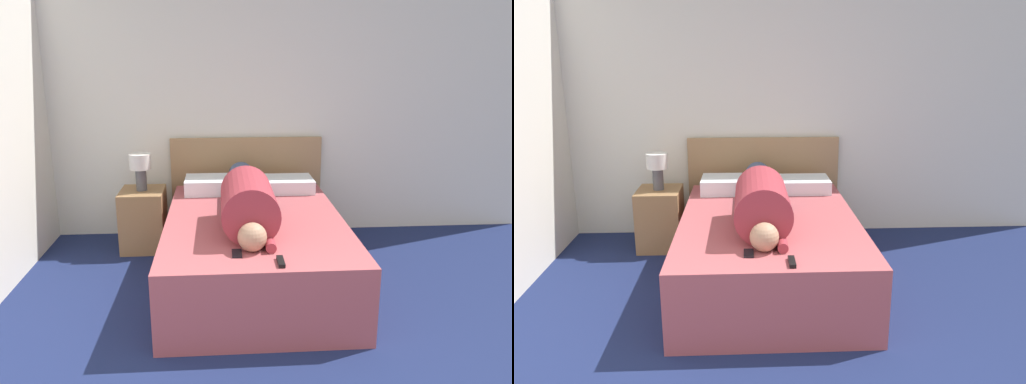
# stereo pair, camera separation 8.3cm
# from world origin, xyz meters

# --- Properties ---
(wall_back) EXTENTS (5.37, 0.06, 2.60)m
(wall_back) POSITION_xyz_m (0.00, 3.73, 1.30)
(wall_back) COLOR silver
(wall_back) RESTS_ON ground_plane
(bed) EXTENTS (1.37, 2.06, 0.53)m
(bed) POSITION_xyz_m (-0.19, 2.51, 0.27)
(bed) COLOR #A84C51
(bed) RESTS_ON ground_plane
(headboard) EXTENTS (1.49, 0.04, 0.98)m
(headboard) POSITION_xyz_m (-0.19, 3.66, 0.49)
(headboard) COLOR #A37A51
(headboard) RESTS_ON ground_plane
(nightstand) EXTENTS (0.40, 0.45, 0.56)m
(nightstand) POSITION_xyz_m (-1.18, 3.30, 0.28)
(nightstand) COLOR olive
(nightstand) RESTS_ON ground_plane
(table_lamp) EXTENTS (0.20, 0.20, 0.34)m
(table_lamp) POSITION_xyz_m (-1.18, 3.30, 0.79)
(table_lamp) COLOR #4C4C51
(table_lamp) RESTS_ON nightstand
(person_lying) EXTENTS (0.39, 1.76, 0.39)m
(person_lying) POSITION_xyz_m (-0.26, 2.46, 0.70)
(person_lying) COLOR tan
(person_lying) RESTS_ON bed
(pillow_near_headboard) EXTENTS (0.51, 0.38, 0.14)m
(pillow_near_headboard) POSITION_xyz_m (-0.53, 3.29, 0.60)
(pillow_near_headboard) COLOR white
(pillow_near_headboard) RESTS_ON bed
(pillow_second) EXTENTS (0.48, 0.38, 0.12)m
(pillow_second) POSITION_xyz_m (0.16, 3.29, 0.60)
(pillow_second) COLOR white
(pillow_second) RESTS_ON bed
(tv_remote) EXTENTS (0.04, 0.15, 0.02)m
(tv_remote) POSITION_xyz_m (-0.10, 1.61, 0.55)
(tv_remote) COLOR black
(tv_remote) RESTS_ON bed
(cell_phone) EXTENTS (0.06, 0.13, 0.01)m
(cell_phone) POSITION_xyz_m (-0.36, 1.78, 0.54)
(cell_phone) COLOR black
(cell_phone) RESTS_ON bed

